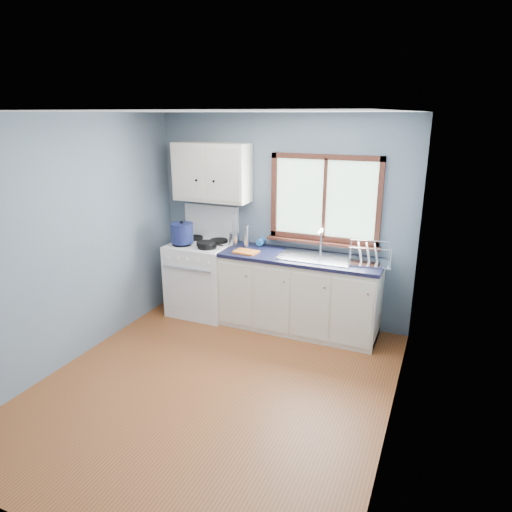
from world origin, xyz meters
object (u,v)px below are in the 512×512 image
at_px(sink, 315,263).
at_px(stockpot, 182,233).
at_px(base_cabinets, 299,297).
at_px(thermos, 246,236).
at_px(gas_range, 202,276).
at_px(skillet, 206,244).
at_px(dish_rack, 369,258).
at_px(utensil_crock, 234,239).

relative_size(sink, stockpot, 2.33).
xyz_separation_m(base_cabinets, thermos, (-0.72, 0.07, 0.65)).
relative_size(gas_range, thermos, 4.83).
xyz_separation_m(base_cabinets, skillet, (-1.14, -0.18, 0.57)).
distance_m(stockpot, thermos, 0.79).
bearing_deg(stockpot, gas_range, 42.73).
relative_size(gas_range, dish_rack, 2.74).
relative_size(stockpot, utensil_crock, 0.88).
relative_size(sink, dish_rack, 1.69).
height_order(base_cabinets, sink, sink).
bearing_deg(sink, thermos, 175.50).
bearing_deg(dish_rack, gas_range, 171.67).
height_order(sink, dish_rack, sink).
relative_size(thermos, dish_rack, 0.57).
xyz_separation_m(gas_range, utensil_crock, (0.42, 0.11, 0.51)).
bearing_deg(utensil_crock, thermos, -7.37).
bearing_deg(stockpot, base_cabinets, 6.74).
relative_size(base_cabinets, sink, 2.20).
bearing_deg(dish_rack, sink, 173.55).
height_order(base_cabinets, stockpot, stockpot).
relative_size(stockpot, dish_rack, 0.73).
height_order(base_cabinets, utensil_crock, utensil_crock).
xyz_separation_m(utensil_crock, thermos, (0.17, -0.02, 0.06)).
bearing_deg(base_cabinets, stockpot, -173.26).
bearing_deg(base_cabinets, skillet, -171.21).
bearing_deg(stockpot, thermos, 17.93).
bearing_deg(sink, stockpot, -174.00).
xyz_separation_m(stockpot, dish_rack, (2.24, 0.21, -0.10)).
xyz_separation_m(stockpot, thermos, (0.75, 0.24, -0.02)).
bearing_deg(utensil_crock, skillet, -133.23).
xyz_separation_m(skillet, thermos, (0.42, 0.25, 0.08)).
xyz_separation_m(thermos, dish_rack, (1.48, -0.04, -0.08)).
relative_size(sink, utensil_crock, 2.04).
height_order(utensil_crock, dish_rack, utensil_crock).
bearing_deg(utensil_crock, gas_range, -165.06).
relative_size(base_cabinets, thermos, 6.58).
height_order(gas_range, dish_rack, gas_range).
relative_size(base_cabinets, stockpot, 5.13).
distance_m(gas_range, thermos, 0.82).
distance_m(sink, utensil_crock, 1.08).
distance_m(utensil_crock, thermos, 0.18).
xyz_separation_m(utensil_crock, dish_rack, (1.66, -0.06, -0.02)).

